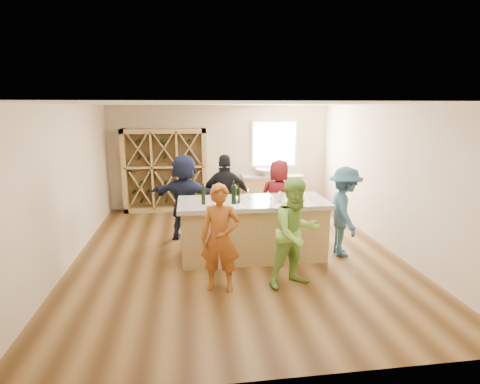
{
  "coord_description": "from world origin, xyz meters",
  "views": [
    {
      "loc": [
        -0.84,
        -6.76,
        2.75
      ],
      "look_at": [
        0.1,
        0.2,
        1.15
      ],
      "focal_mm": 28.0,
      "sensor_mm": 36.0,
      "label": 1
    }
  ],
  "objects": [
    {
      "name": "floor",
      "position": [
        0.0,
        0.0,
        -0.05
      ],
      "size": [
        6.0,
        7.0,
        0.1
      ],
      "primitive_type": "cube",
      "color": "brown",
      "rests_on": "ground"
    },
    {
      "name": "ceiling",
      "position": [
        0.0,
        0.0,
        2.85
      ],
      "size": [
        6.0,
        7.0,
        0.1
      ],
      "primitive_type": "cube",
      "color": "white",
      "rests_on": "ground"
    },
    {
      "name": "wall_back",
      "position": [
        0.0,
        3.55,
        1.4
      ],
      "size": [
        6.0,
        0.1,
        2.8
      ],
      "primitive_type": "cube",
      "color": "beige",
      "rests_on": "ground"
    },
    {
      "name": "wall_front",
      "position": [
        0.0,
        -3.55,
        1.4
      ],
      "size": [
        6.0,
        0.1,
        2.8
      ],
      "primitive_type": "cube",
      "color": "beige",
      "rests_on": "ground"
    },
    {
      "name": "wall_left",
      "position": [
        -3.05,
        0.0,
        1.4
      ],
      "size": [
        0.1,
        7.0,
        2.8
      ],
      "primitive_type": "cube",
      "color": "beige",
      "rests_on": "ground"
    },
    {
      "name": "wall_right",
      "position": [
        3.05,
        0.0,
        1.4
      ],
      "size": [
        0.1,
        7.0,
        2.8
      ],
      "primitive_type": "cube",
      "color": "beige",
      "rests_on": "ground"
    },
    {
      "name": "window_frame",
      "position": [
        1.5,
        3.47,
        1.75
      ],
      "size": [
        1.3,
        0.06,
        1.3
      ],
      "primitive_type": "cube",
      "color": "white",
      "rests_on": "wall_back"
    },
    {
      "name": "window_pane",
      "position": [
        1.5,
        3.44,
        1.75
      ],
      "size": [
        1.18,
        0.01,
        1.18
      ],
      "primitive_type": "cube",
      "color": "white",
      "rests_on": "wall_back"
    },
    {
      "name": "wine_rack",
      "position": [
        -1.5,
        3.27,
        1.1
      ],
      "size": [
        2.2,
        0.45,
        2.2
      ],
      "primitive_type": "cube",
      "color": "tan",
      "rests_on": "floor"
    },
    {
      "name": "back_counter_base",
      "position": [
        1.4,
        3.2,
        0.43
      ],
      "size": [
        1.6,
        0.58,
        0.86
      ],
      "primitive_type": "cube",
      "color": "tan",
      "rests_on": "floor"
    },
    {
      "name": "back_counter_top",
      "position": [
        1.4,
        3.2,
        0.89
      ],
      "size": [
        1.7,
        0.62,
        0.06
      ],
      "primitive_type": "cube",
      "color": "#A99D8A",
      "rests_on": "back_counter_base"
    },
    {
      "name": "sink",
      "position": [
        1.2,
        3.2,
        1.01
      ],
      "size": [
        0.54,
        0.54,
        0.19
      ],
      "primitive_type": "imported",
      "color": "silver",
      "rests_on": "back_counter_top"
    },
    {
      "name": "faucet",
      "position": [
        1.2,
        3.38,
        1.07
      ],
      "size": [
        0.02,
        0.02,
        0.3
      ],
      "primitive_type": "cylinder",
      "color": "silver",
      "rests_on": "back_counter_top"
    },
    {
      "name": "tasting_counter_base",
      "position": [
        0.28,
        -0.23,
        0.5
      ],
      "size": [
        2.6,
        1.0,
        1.0
      ],
      "primitive_type": "cube",
      "color": "tan",
      "rests_on": "floor"
    },
    {
      "name": "tasting_counter_top",
      "position": [
        0.28,
        -0.23,
        1.04
      ],
      "size": [
        2.72,
        1.12,
        0.08
      ],
      "primitive_type": "cube",
      "color": "#A99D8A",
      "rests_on": "tasting_counter_base"
    },
    {
      "name": "wine_bottle_a",
      "position": [
        -0.62,
        -0.37,
        1.23
      ],
      "size": [
        0.08,
        0.08,
        0.29
      ],
      "primitive_type": "cylinder",
      "rotation": [
        0.0,
        0.0,
        -0.07
      ],
      "color": "black",
      "rests_on": "tasting_counter_top"
    },
    {
      "name": "wine_bottle_b",
      "position": [
        -0.37,
        -0.52,
        1.22
      ],
      "size": [
        0.07,
        0.07,
        0.28
      ],
      "primitive_type": "cylinder",
      "rotation": [
        0.0,
        0.0,
        0.02
      ],
      "color": "black",
      "rests_on": "tasting_counter_top"
    },
    {
      "name": "wine_bottle_d",
      "position": [
        -0.09,
        -0.42,
        1.25
      ],
      "size": [
        0.09,
        0.09,
        0.33
      ],
      "primitive_type": "cylinder",
      "rotation": [
        0.0,
        0.0,
        -0.05
      ],
      "color": "black",
      "rests_on": "tasting_counter_top"
    },
    {
      "name": "wine_bottle_e",
      "position": [
        -0.01,
        -0.37,
        1.22
      ],
      "size": [
        0.08,
        0.08,
        0.27
      ],
      "primitive_type": "cylinder",
      "rotation": [
        0.0,
        0.0,
        -0.28
      ],
      "color": "black",
      "rests_on": "tasting_counter_top"
    },
    {
      "name": "wine_glass_a",
      "position": [
        -0.06,
        -0.66,
        1.18
      ],
      "size": [
        0.08,
        0.08,
        0.2
      ],
      "primitive_type": "cone",
      "rotation": [
        0.0,
        0.0,
        -0.07
      ],
      "color": "white",
      "rests_on": "tasting_counter_top"
    },
    {
      "name": "wine_glass_b",
      "position": [
        0.5,
        -0.71,
        1.17
      ],
      "size": [
        0.07,
        0.07,
        0.17
      ],
      "primitive_type": "cone",
      "rotation": [
        0.0,
        0.0,
        0.1
      ],
      "color": "white",
      "rests_on": "tasting_counter_top"
    },
    {
      "name": "wine_glass_c",
      "position": [
        0.94,
        -0.68,
        1.18
      ],
      "size": [
        0.1,
        0.1,
        0.2
      ],
      "primitive_type": "cone",
      "rotation": [
        0.0,
        0.0,
        0.35
      ],
      "color": "white",
      "rests_on": "tasting_counter_top"
    },
    {
      "name": "wine_glass_d",
      "position": [
        0.75,
        -0.38,
        1.18
      ],
      "size": [
        0.08,
        0.08,
        0.19
      ],
      "primitive_type": "cone",
      "rotation": [
        0.0,
        0.0,
        0.04
      ],
      "color": "white",
      "rests_on": "tasting_counter_top"
    },
    {
      "name": "wine_glass_e",
      "position": [
        1.19,
        -0.43,
        1.16
      ],
      "size": [
        0.06,
        0.06,
        0.16
      ],
      "primitive_type": "cone",
      "rotation": [
        0.0,
        0.0,
        -0.02
      ],
      "color": "white",
      "rests_on": "tasting_counter_top"
    },
    {
      "name": "tasting_menu_a",
      "position": [
        -0.04,
        -0.6,
        1.08
      ],
      "size": [
        0.26,
        0.32,
        0.0
      ],
      "primitive_type": "cube",
      "rotation": [
        0.0,
        0.0,
        0.24
      ],
      "color": "white",
      "rests_on": "tasting_counter_top"
    },
    {
      "name": "tasting_menu_b",
      "position": [
        0.58,
        -0.66,
        1.08
      ],
      "size": [
        0.29,
        0.34,
        0.0
      ],
      "primitive_type": "cube",
      "rotation": [
        0.0,
        0.0,
        -0.33
      ],
      "color": "white",
      "rests_on": "tasting_counter_top"
    },
    {
      "name": "tasting_menu_c",
      "position": [
        1.19,
        -0.61,
        1.08
      ],
      "size": [
        0.34,
        0.39,
        0.0
      ],
      "primitive_type": "cube",
      "rotation": [
        0.0,
        0.0,
        0.37
      ],
      "color": "white",
      "rests_on": "tasting_counter_top"
    },
    {
      "name": "person_near_left",
      "position": [
        -0.42,
        -1.45,
        0.83
      ],
      "size": [
        0.69,
        0.57,
        1.65
      ],
      "primitive_type": "imported",
      "rotation": [
        0.0,
        0.0,
        -0.23
      ],
      "color": "#994C19",
      "rests_on": "floor"
    },
    {
      "name": "person_near_right",
      "position": [
        0.74,
        -1.47,
        0.86
      ],
      "size": [
        0.94,
        0.71,
        1.72
      ],
      "primitive_type": "imported",
      "rotation": [
        0.0,
        0.0,
        0.33
      ],
      "color": "#8CC64C",
      "rests_on": "floor"
    },
    {
      "name": "person_server",
      "position": [
        1.99,
        -0.35,
        0.84
      ],
      "size": [
        0.65,
        1.15,
        1.69
      ],
      "primitive_type": "imported",
      "rotation": [
        0.0,
        0.0,
        1.43
      ],
      "color": "#335972",
      "rests_on": "floor"
    },
    {
      "name": "person_far_mid",
      "position": [
        -0.12,
        0.79,
        0.9
      ],
      "size": [
        1.11,
        0.64,
        1.81
      ],
      "primitive_type": "imported",
      "rotation": [
        0.0,
        0.0,
        3.04
      ],
      "color": "black",
      "rests_on": "floor"
    },
    {
      "name": "person_far_right",
      "position": [
        1.0,
        0.76,
        0.84
      ],
      "size": [
        0.92,
        0.71,
        1.69
      ],
      "primitive_type": "imported",
      "rotation": [
        0.0,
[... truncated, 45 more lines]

